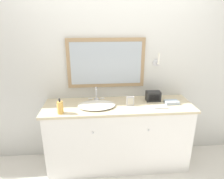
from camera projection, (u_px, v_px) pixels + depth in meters
name	position (u px, v px, depth m)	size (l,w,h in m)	color
ground_plane	(120.00, 177.00, 2.47)	(14.00, 14.00, 0.00)	silver
wall_back	(116.00, 66.00, 2.58)	(8.00, 0.18, 2.55)	silver
vanity_counter	(118.00, 135.00, 2.58)	(1.82, 0.55, 0.86)	white
sink_basin	(97.00, 105.00, 2.39)	(0.45, 0.37, 0.19)	silver
soap_bottle	(60.00, 107.00, 2.19)	(0.07, 0.07, 0.18)	gold
appliance_box	(153.00, 96.00, 2.54)	(0.18, 0.11, 0.12)	black
picture_frame	(130.00, 101.00, 2.40)	(0.09, 0.01, 0.12)	#B2B2B7
hand_towel_near_sink	(172.00, 102.00, 2.47)	(0.17, 0.11, 0.04)	#A8B7C6
metal_tray	(161.00, 107.00, 2.37)	(0.17, 0.10, 0.01)	#ADADB2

